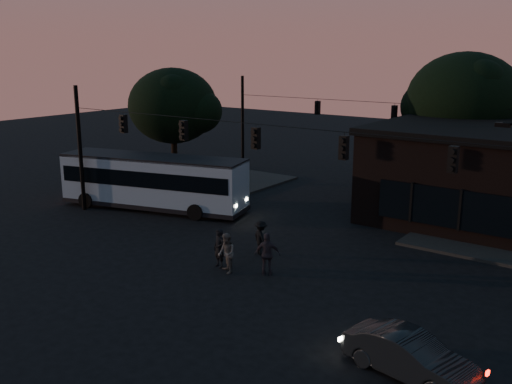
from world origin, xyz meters
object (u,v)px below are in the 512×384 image
Objects in this scene: bus at (153,179)px; pedestrian_d at (261,238)px; car at (410,356)px; pedestrian_b at (226,253)px; pedestrian_c at (267,254)px; pedestrian_a at (219,248)px.

pedestrian_d is (10.01, -2.72, -1.01)m from bus.
pedestrian_b is at bearing 81.60° from car.
pedestrian_d is (-1.73, 1.94, -0.12)m from pedestrian_c.
pedestrian_a reaches higher than pedestrian_d.
pedestrian_c is at bearing 26.94° from pedestrian_a.
pedestrian_c is at bearing 73.28° from car.
pedestrian_c is (11.74, -4.66, -0.89)m from bus.
bus is 6.72× the size of pedestrian_b.
car is at bearing 16.49° from pedestrian_b.
bus reaches higher than pedestrian_a.
pedestrian_b is at bearing -43.75° from bus.
pedestrian_b is at bearing -3.89° from pedestrian_c.
bus is at bearing 166.16° from pedestrian_a.
pedestrian_c reaches higher than pedestrian_a.
pedestrian_b is (0.68, -0.33, -0.00)m from pedestrian_a.
car is at bearing -39.06° from bus.
bus is 11.57m from pedestrian_b.
car is 11.34m from pedestrian_d.
car is 2.13× the size of pedestrian_c.
car is at bearing 122.32° from pedestrian_c.
bus is 6.28× the size of pedestrian_c.
pedestrian_b is 1.07× the size of pedestrian_d.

